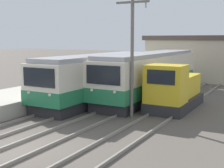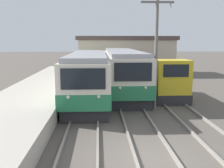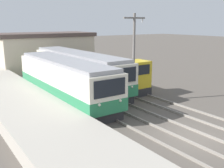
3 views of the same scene
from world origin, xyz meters
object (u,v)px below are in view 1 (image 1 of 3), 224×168
at_px(shunting_locomotive, 174,91).
at_px(catenary_mast_mid, 132,52).
at_px(commuter_train_left, 100,79).
at_px(commuter_train_center, 151,76).

height_order(shunting_locomotive, catenary_mast_mid, catenary_mast_mid).
height_order(commuter_train_left, commuter_train_center, commuter_train_center).
distance_m(commuter_train_left, catenary_mast_mid, 5.98).
distance_m(commuter_train_left, shunting_locomotive, 5.82).
xyz_separation_m(commuter_train_left, shunting_locomotive, (5.80, -0.34, -0.38)).
bearing_deg(commuter_train_left, commuter_train_center, 47.30).
bearing_deg(commuter_train_left, shunting_locomotive, -3.35).
xyz_separation_m(commuter_train_center, catenary_mast_mid, (1.51, -6.56, 2.14)).
distance_m(commuter_train_center, shunting_locomotive, 4.53).
xyz_separation_m(shunting_locomotive, catenary_mast_mid, (-1.49, -3.19, 2.56)).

